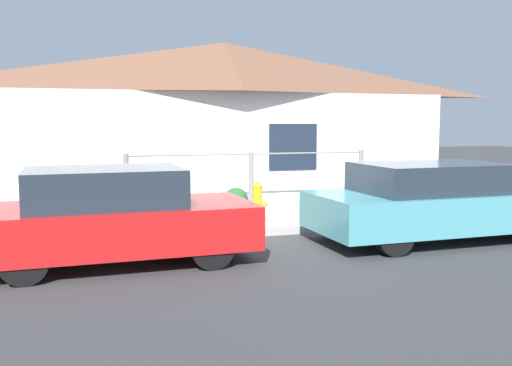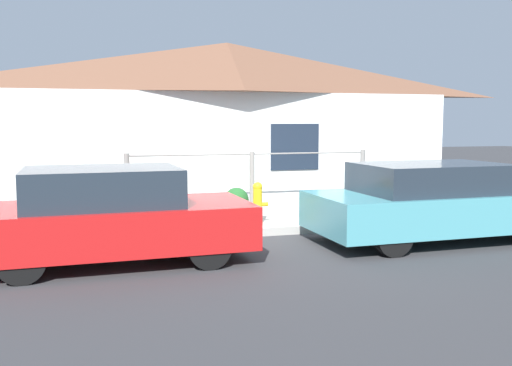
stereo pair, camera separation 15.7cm
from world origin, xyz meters
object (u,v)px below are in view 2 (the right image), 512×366
at_px(car_left, 111,216).
at_px(potted_plant_near_hydrant, 236,202).
at_px(car_right, 437,202).
at_px(potted_plant_by_fence, 144,202).
at_px(fire_hydrant, 258,202).

bearing_deg(car_left, potted_plant_near_hydrant, 40.21).
height_order(car_right, potted_plant_near_hydrant, car_right).
distance_m(potted_plant_near_hydrant, potted_plant_by_fence, 1.71).
distance_m(car_left, potted_plant_by_fence, 2.22).
distance_m(car_left, potted_plant_near_hydrant, 3.15).
relative_size(car_left, potted_plant_by_fence, 5.32).
bearing_deg(potted_plant_by_fence, car_right, -24.83).
bearing_deg(car_left, potted_plant_by_fence, 71.65).
distance_m(car_right, potted_plant_near_hydrant, 3.57).
distance_m(fire_hydrant, potted_plant_near_hydrant, 0.57).
height_order(car_left, fire_hydrant, car_left).
distance_m(car_left, car_right, 5.23).
xyz_separation_m(car_right, potted_plant_near_hydrant, (-2.88, 2.10, -0.17)).
xyz_separation_m(car_left, potted_plant_by_fence, (0.64, 2.12, -0.12)).
relative_size(car_left, car_right, 0.89).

